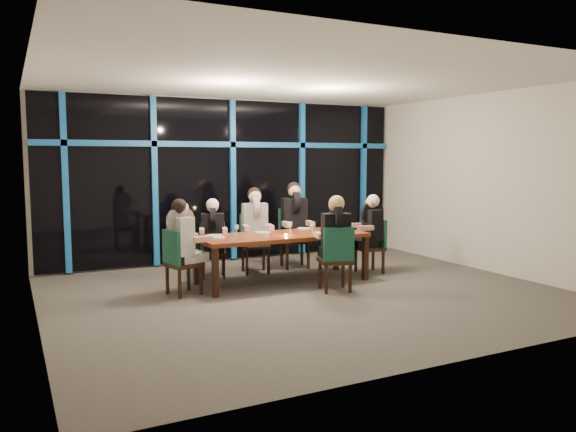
{
  "coord_description": "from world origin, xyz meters",
  "views": [
    {
      "loc": [
        -3.74,
        -6.87,
        1.93
      ],
      "look_at": [
        0.0,
        0.6,
        1.05
      ],
      "focal_mm": 35.0,
      "sensor_mm": 36.0,
      "label": 1
    }
  ],
  "objects_px": {
    "water_pitcher": "(337,227)",
    "diner_far_mid": "(255,218)",
    "dining_table": "(282,239)",
    "diner_end_right": "(370,222)",
    "diner_end_left": "(183,232)",
    "diner_near_mid": "(335,229)",
    "diner_far_left": "(213,226)",
    "chair_end_left": "(179,259)",
    "chair_near_mid": "(337,256)",
    "chair_far_mid": "(254,240)",
    "chair_end_right": "(374,243)",
    "wine_bottle": "(350,224)",
    "chair_far_left": "(213,247)",
    "diner_far_right": "(295,212)",
    "chair_far_right": "(293,235)"
  },
  "relations": [
    {
      "from": "water_pitcher",
      "to": "diner_far_mid",
      "type": "bearing_deg",
      "value": 123.55
    },
    {
      "from": "dining_table",
      "to": "diner_end_right",
      "type": "distance_m",
      "value": 1.63
    },
    {
      "from": "diner_end_left",
      "to": "diner_near_mid",
      "type": "bearing_deg",
      "value": -125.02
    },
    {
      "from": "diner_far_left",
      "to": "diner_near_mid",
      "type": "bearing_deg",
      "value": -35.76
    },
    {
      "from": "chair_end_left",
      "to": "chair_near_mid",
      "type": "xyz_separation_m",
      "value": [
        2.07,
        -0.83,
        0.01
      ]
    },
    {
      "from": "chair_far_mid",
      "to": "chair_end_right",
      "type": "relative_size",
      "value": 1.09
    },
    {
      "from": "diner_far_mid",
      "to": "wine_bottle",
      "type": "bearing_deg",
      "value": -28.26
    },
    {
      "from": "dining_table",
      "to": "chair_far_left",
      "type": "height_order",
      "value": "chair_far_left"
    },
    {
      "from": "chair_near_mid",
      "to": "diner_end_left",
      "type": "bearing_deg",
      "value": -7.6
    },
    {
      "from": "diner_far_right",
      "to": "chair_end_right",
      "type": "bearing_deg",
      "value": -34.19
    },
    {
      "from": "chair_end_right",
      "to": "diner_far_left",
      "type": "xyz_separation_m",
      "value": [
        -2.53,
        0.83,
        0.33
      ]
    },
    {
      "from": "chair_far_right",
      "to": "diner_end_right",
      "type": "height_order",
      "value": "diner_end_right"
    },
    {
      "from": "chair_far_right",
      "to": "diner_end_left",
      "type": "xyz_separation_m",
      "value": [
        -2.31,
        -1.13,
        0.31
      ]
    },
    {
      "from": "wine_bottle",
      "to": "diner_far_left",
      "type": "bearing_deg",
      "value": 153.42
    },
    {
      "from": "chair_far_right",
      "to": "chair_end_left",
      "type": "height_order",
      "value": "chair_far_right"
    },
    {
      "from": "chair_end_left",
      "to": "diner_end_right",
      "type": "relative_size",
      "value": 1.06
    },
    {
      "from": "chair_far_mid",
      "to": "diner_far_left",
      "type": "height_order",
      "value": "diner_far_left"
    },
    {
      "from": "diner_end_right",
      "to": "water_pitcher",
      "type": "relative_size",
      "value": 4.38
    },
    {
      "from": "diner_end_right",
      "to": "water_pitcher",
      "type": "distance_m",
      "value": 0.82
    },
    {
      "from": "chair_far_left",
      "to": "chair_far_right",
      "type": "height_order",
      "value": "chair_far_right"
    },
    {
      "from": "chair_end_right",
      "to": "diner_end_left",
      "type": "relative_size",
      "value": 0.99
    },
    {
      "from": "diner_far_right",
      "to": "water_pitcher",
      "type": "bearing_deg",
      "value": -73.28
    },
    {
      "from": "diner_far_left",
      "to": "diner_end_left",
      "type": "height_order",
      "value": "diner_end_left"
    },
    {
      "from": "diner_far_left",
      "to": "chair_far_left",
      "type": "bearing_deg",
      "value": 90.0
    },
    {
      "from": "chair_far_right",
      "to": "diner_far_mid",
      "type": "bearing_deg",
      "value": -155.18
    },
    {
      "from": "chair_near_mid",
      "to": "diner_end_right",
      "type": "height_order",
      "value": "diner_end_right"
    },
    {
      "from": "diner_far_left",
      "to": "diner_end_left",
      "type": "distance_m",
      "value": 1.16
    },
    {
      "from": "chair_end_left",
      "to": "diner_far_mid",
      "type": "xyz_separation_m",
      "value": [
        1.57,
        0.94,
        0.41
      ]
    },
    {
      "from": "chair_end_right",
      "to": "water_pitcher",
      "type": "relative_size",
      "value": 4.5
    },
    {
      "from": "chair_far_left",
      "to": "wine_bottle",
      "type": "relative_size",
      "value": 2.81
    },
    {
      "from": "chair_far_mid",
      "to": "chair_far_right",
      "type": "distance_m",
      "value": 0.81
    },
    {
      "from": "water_pitcher",
      "to": "chair_near_mid",
      "type": "bearing_deg",
      "value": -128.61
    },
    {
      "from": "chair_end_left",
      "to": "chair_near_mid",
      "type": "height_order",
      "value": "chair_near_mid"
    },
    {
      "from": "chair_far_right",
      "to": "diner_far_right",
      "type": "relative_size",
      "value": 1.03
    },
    {
      "from": "chair_far_mid",
      "to": "diner_end_right",
      "type": "xyz_separation_m",
      "value": [
        1.69,
        -0.94,
        0.31
      ]
    },
    {
      "from": "diner_near_mid",
      "to": "dining_table",
      "type": "bearing_deg",
      "value": -47.48
    },
    {
      "from": "chair_end_right",
      "to": "wine_bottle",
      "type": "bearing_deg",
      "value": -70.02
    },
    {
      "from": "chair_far_right",
      "to": "wine_bottle",
      "type": "distance_m",
      "value": 1.31
    },
    {
      "from": "diner_far_mid",
      "to": "diner_near_mid",
      "type": "distance_m",
      "value": 1.77
    },
    {
      "from": "diner_far_mid",
      "to": "diner_end_right",
      "type": "distance_m",
      "value": 1.91
    },
    {
      "from": "diner_near_mid",
      "to": "chair_near_mid",
      "type": "bearing_deg",
      "value": 90.0
    },
    {
      "from": "chair_far_left",
      "to": "wine_bottle",
      "type": "height_order",
      "value": "wine_bottle"
    },
    {
      "from": "chair_far_left",
      "to": "diner_far_right",
      "type": "relative_size",
      "value": 0.87
    },
    {
      "from": "diner_far_mid",
      "to": "water_pitcher",
      "type": "xyz_separation_m",
      "value": [
        0.92,
        -1.09,
        -0.08
      ]
    },
    {
      "from": "chair_end_left",
      "to": "water_pitcher",
      "type": "bearing_deg",
      "value": -107.48
    },
    {
      "from": "chair_far_right",
      "to": "diner_end_left",
      "type": "height_order",
      "value": "diner_end_left"
    },
    {
      "from": "chair_near_mid",
      "to": "diner_end_left",
      "type": "xyz_separation_m",
      "value": [
        -1.99,
        0.85,
        0.36
      ]
    },
    {
      "from": "chair_far_left",
      "to": "chair_end_right",
      "type": "bearing_deg",
      "value": -3.07
    },
    {
      "from": "chair_near_mid",
      "to": "diner_end_left",
      "type": "distance_m",
      "value": 2.2
    },
    {
      "from": "dining_table",
      "to": "diner_near_mid",
      "type": "bearing_deg",
      "value": -62.86
    }
  ]
}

